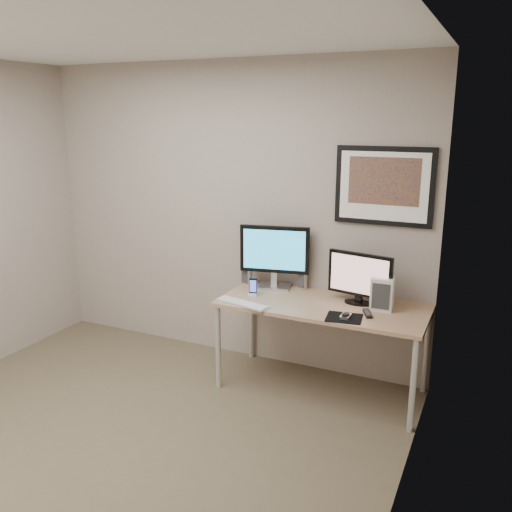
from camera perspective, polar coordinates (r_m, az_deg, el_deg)
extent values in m
plane|color=brown|center=(3.94, -14.90, -18.97)|extent=(3.60, 3.60, 0.00)
plane|color=white|center=(3.33, -18.04, 21.79)|extent=(3.60, 3.60, 0.00)
plane|color=gray|center=(4.78, -2.93, 4.43)|extent=(3.60, 0.00, 3.60)
plane|color=gray|center=(2.63, 14.94, -4.66)|extent=(0.00, 3.40, 3.40)
cube|color=#8C5F44|center=(4.24, 7.03, -5.19)|extent=(1.60, 0.70, 0.03)
cylinder|color=silver|center=(4.40, -4.00, -9.52)|extent=(0.04, 0.04, 0.70)
cylinder|color=silver|center=(4.90, -0.50, -6.85)|extent=(0.04, 0.04, 0.70)
cylinder|color=silver|center=(3.96, 16.20, -12.97)|extent=(0.04, 0.04, 0.70)
cylinder|color=silver|center=(4.52, 17.46, -9.51)|extent=(0.04, 0.04, 0.70)
cube|color=black|center=(4.26, 13.33, 7.16)|extent=(0.75, 0.03, 0.60)
cube|color=white|center=(4.25, 13.28, 7.13)|extent=(0.67, 0.00, 0.52)
cube|color=orange|center=(4.24, 13.30, 7.66)|extent=(0.54, 0.00, 0.36)
cube|color=#B9B9BE|center=(4.59, 1.93, -3.21)|extent=(0.30, 0.24, 0.02)
cube|color=#B9B9BE|center=(4.57, 1.94, -2.40)|extent=(0.06, 0.05, 0.11)
cube|color=black|center=(4.50, 1.96, 0.70)|extent=(0.58, 0.15, 0.40)
cube|color=teal|center=(4.48, 1.86, 0.64)|extent=(0.51, 0.11, 0.33)
cube|color=black|center=(4.27, 10.73, -4.86)|extent=(0.24, 0.16, 0.02)
cube|color=black|center=(4.26, 10.75, -4.43)|extent=(0.06, 0.05, 0.05)
cube|color=black|center=(4.20, 10.88, -1.93)|extent=(0.51, 0.12, 0.34)
cube|color=#A97A70|center=(4.19, 10.82, -1.99)|extent=(0.46, 0.09, 0.29)
cylinder|color=#B9B9BE|center=(4.66, -0.89, -1.75)|extent=(0.10, 0.10, 0.20)
cylinder|color=#B9B9BE|center=(4.56, 4.98, -2.31)|extent=(0.08, 0.08, 0.18)
cube|color=black|center=(4.38, -0.31, -3.26)|extent=(0.08, 0.08, 0.14)
cube|color=#B8B8BD|center=(4.19, -1.47, -4.99)|extent=(0.47, 0.22, 0.02)
cube|color=black|center=(3.97, 9.26, -6.43)|extent=(0.29, 0.26, 0.00)
ellipsoid|color=black|center=(3.97, 9.42, -6.16)|extent=(0.06, 0.11, 0.04)
cube|color=black|center=(4.06, 11.65, -5.92)|extent=(0.11, 0.17, 0.02)
cube|color=silver|center=(4.15, 13.13, -3.91)|extent=(0.17, 0.13, 0.25)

